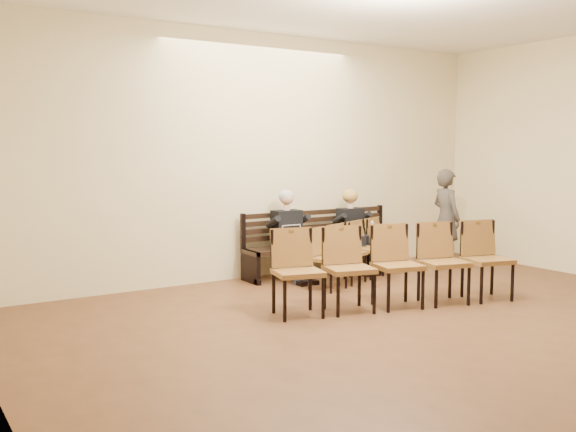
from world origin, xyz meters
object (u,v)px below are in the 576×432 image
at_px(bench, 324,258).
at_px(seated_woman, 354,235).
at_px(bag, 345,261).
at_px(passerby, 446,211).
at_px(chair_row_front, 358,251).
at_px(seated_man, 290,237).
at_px(chair_row_back, 398,266).
at_px(water_bottle, 372,236).
at_px(laptop, 297,242).

bearing_deg(bench, seated_woman, -14.18).
distance_m(bag, passerby, 1.78).
distance_m(bag, chair_row_front, 0.87).
relative_size(bench, seated_man, 2.13).
relative_size(bag, chair_row_front, 0.17).
height_order(passerby, chair_row_back, passerby).
relative_size(bench, passerby, 1.46).
bearing_deg(water_bottle, bag, 105.14).
xyz_separation_m(seated_woman, chair_row_back, (-0.96, -2.03, -0.07)).
bearing_deg(seated_woman, chair_row_front, -123.52).
relative_size(laptop, water_bottle, 1.39).
xyz_separation_m(seated_woman, bag, (-0.00, 0.22, -0.43)).
relative_size(seated_man, laptop, 3.92).
bearing_deg(seated_man, chair_row_back, -84.48).
xyz_separation_m(laptop, chair_row_front, (0.80, -0.35, -0.15)).
distance_m(seated_man, water_bottle, 1.31).
bearing_deg(seated_man, laptop, -90.61).
bearing_deg(seated_man, seated_woman, 0.00).
relative_size(water_bottle, bag, 0.64).
bearing_deg(bag, laptop, -160.65).
xyz_separation_m(bench, laptop, (-0.68, -0.30, 0.34)).
xyz_separation_m(passerby, chair_row_front, (-1.80, -0.05, -0.48)).
bearing_deg(seated_man, passerby, -10.45).
bearing_deg(seated_man, water_bottle, -11.64).
relative_size(seated_man, bag, 3.51).
height_order(seated_woman, laptop, seated_woman).
distance_m(seated_man, bag, 1.26).
height_order(laptop, passerby, passerby).
height_order(seated_man, water_bottle, seated_man).
bearing_deg(chair_row_front, bag, 43.93).
xyz_separation_m(seated_woman, passerby, (1.45, -0.48, 0.33)).
height_order(bench, laptop, laptop).
bearing_deg(laptop, bag, 33.34).
height_order(seated_woman, chair_row_front, seated_woman).
bearing_deg(water_bottle, chair_row_front, -150.94).
height_order(seated_woman, bag, seated_woman).
bearing_deg(passerby, laptop, 90.39).
bearing_deg(water_bottle, laptop, 176.46).
xyz_separation_m(bench, chair_row_back, (-0.48, -2.15, 0.26)).
distance_m(bag, chair_row_back, 2.47).
xyz_separation_m(seated_woman, chair_row_front, (-0.35, -0.53, -0.15)).
bearing_deg(bag, seated_woman, -89.38).
distance_m(bench, chair_row_back, 2.21).
bearing_deg(seated_man, bag, 10.84).
distance_m(seated_man, seated_woman, 1.15).
distance_m(seated_woman, bag, 0.48).
bearing_deg(bag, bench, -168.05).
distance_m(bench, bag, 0.49).
xyz_separation_m(laptop, chair_row_back, (0.20, -1.84, -0.08)).
xyz_separation_m(bench, passerby, (1.93, -0.60, 0.66)).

